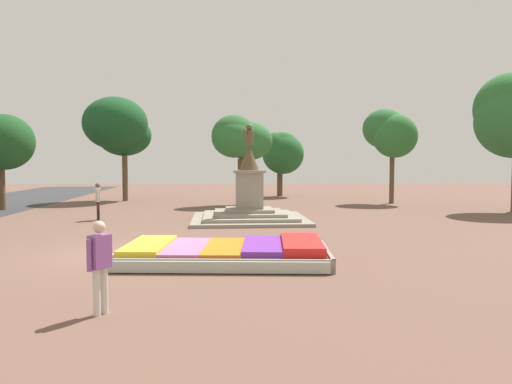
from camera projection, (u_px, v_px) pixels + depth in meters
ground_plane at (121, 254)px, 14.65m from camera, size 90.09×90.09×0.00m
flower_planter at (228, 253)px, 13.65m from camera, size 5.97×3.84×0.59m
statue_monument at (249, 205)px, 22.87m from camera, size 5.20×5.20×4.41m
pedestrian_with_handbag at (98, 199)px, 23.08m from camera, size 0.30×0.72×1.72m
pedestrian_crossing_plaza at (100, 261)px, 8.85m from camera, size 0.40×0.49×1.68m
park_tree_far_left at (118, 128)px, 34.03m from camera, size 4.45×4.82×7.06m
park_tree_behind_statue at (389, 133)px, 32.04m from camera, size 3.28×3.44×6.11m
park_tree_far_right at (239, 139)px, 30.74m from camera, size 3.81×3.45×5.56m
park_tree_street_side at (281, 151)px, 38.16m from camera, size 3.39×3.10×4.94m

